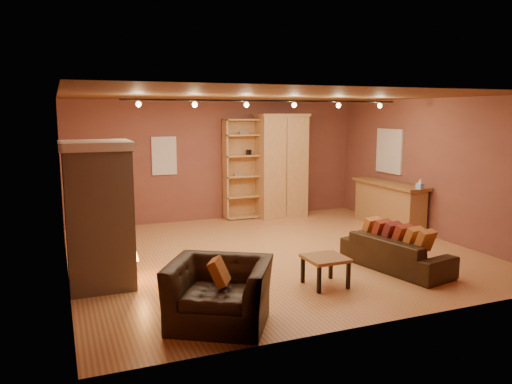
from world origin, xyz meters
name	(u,v)px	position (x,y,z in m)	size (l,w,h in m)	color
floor	(275,253)	(0.00, 0.00, 0.00)	(7.00, 7.00, 0.00)	#AF703E
ceiling	(276,96)	(0.00, 0.00, 2.80)	(7.00, 7.00, 0.00)	brown
back_wall	(219,160)	(0.00, 3.25, 1.40)	(7.00, 0.02, 2.80)	brown
left_wall	(63,187)	(-3.50, 0.00, 1.40)	(0.02, 6.50, 2.80)	brown
right_wall	(433,168)	(3.50, 0.00, 1.40)	(0.02, 6.50, 2.80)	brown
fireplace	(99,215)	(-3.04, -0.60, 1.06)	(1.01, 0.98, 2.12)	tan
back_window	(164,156)	(-1.30, 3.23, 1.55)	(0.56, 0.04, 0.86)	silver
bookcase	(243,168)	(0.56, 3.13, 1.20)	(0.97, 0.38, 2.37)	tan
armoire	(281,166)	(1.48, 2.93, 1.25)	(1.22, 0.69, 2.49)	tan
bar_counter	(389,204)	(3.20, 0.98, 0.51)	(0.57, 2.09, 1.00)	#A97C4D
tissue_box	(420,185)	(3.15, -0.06, 1.09)	(0.14, 0.14, 0.22)	#8DB7E2
right_window	(389,151)	(3.47, 1.40, 1.65)	(0.05, 0.90, 1.00)	silver
loveseat	(396,246)	(1.45, -1.57, 0.38)	(0.90, 1.92, 0.77)	black
armchair	(219,282)	(-1.85, -2.53, 0.52)	(1.41, 1.26, 1.03)	black
coffee_table	(325,261)	(-0.01, -1.83, 0.37)	(0.59, 0.59, 0.44)	olive
track_rail	(271,103)	(0.00, 0.20, 2.69)	(5.20, 0.09, 0.13)	black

